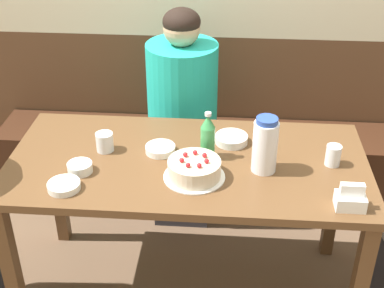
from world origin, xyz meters
name	(u,v)px	position (x,y,z in m)	size (l,w,h in m)	color
ground_plane	(188,287)	(0.00, 0.00, 0.00)	(12.00, 12.00, 0.00)	brown
bench_seat	(200,162)	(0.00, 0.83, 0.21)	(2.40, 0.38, 0.43)	#381E11
dining_table	(188,178)	(0.00, 0.00, 0.66)	(1.53, 0.75, 0.75)	brown
birthday_cake	(194,169)	(0.04, -0.13, 0.79)	(0.25, 0.25, 0.10)	white
water_pitcher	(265,145)	(0.32, -0.05, 0.87)	(0.10, 0.10, 0.24)	white
soju_bottle	(208,136)	(0.08, 0.03, 0.85)	(0.06, 0.06, 0.21)	#388E4C
napkin_holder	(351,199)	(0.63, -0.28, 0.79)	(0.11, 0.08, 0.11)	white
bowl_soup_white	(80,168)	(-0.43, -0.12, 0.77)	(0.10, 0.10, 0.04)	white
bowl_rice_small	(231,139)	(0.18, 0.16, 0.77)	(0.15, 0.15, 0.04)	white
bowl_side_dish	(160,149)	(-0.12, 0.06, 0.77)	(0.13, 0.13, 0.03)	white
bowl_sauce_shallow	(64,186)	(-0.46, -0.25, 0.77)	(0.13, 0.13, 0.03)	white
glass_water_tall	(333,155)	(0.61, 0.01, 0.80)	(0.06, 0.06, 0.09)	silver
glass_tumbler_short	(105,142)	(-0.37, 0.05, 0.79)	(0.08, 0.08, 0.08)	silver
person_pale_blue_shirt	(183,120)	(-0.08, 0.63, 0.60)	(0.37, 0.37, 1.22)	#33333D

